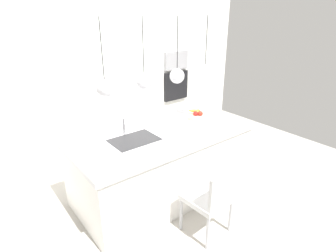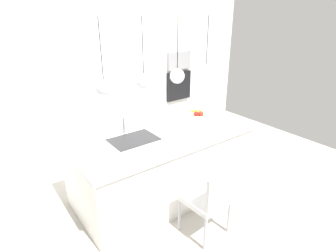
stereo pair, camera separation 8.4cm
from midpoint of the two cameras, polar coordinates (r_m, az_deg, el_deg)
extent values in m
plane|color=#BCB7AD|center=(3.99, -1.78, -13.36)|extent=(6.60, 6.60, 0.00)
cube|color=white|center=(4.78, -13.94, 9.34)|extent=(6.00, 0.10, 2.60)
cube|color=white|center=(3.75, -1.86, -8.02)|extent=(2.27, 1.09, 0.86)
cube|color=white|center=(3.54, -1.95, -1.58)|extent=(2.33, 1.15, 0.06)
cube|color=#2D2D30|center=(3.33, -7.66, -2.93)|extent=(0.56, 0.40, 0.02)
cylinder|color=silver|center=(3.48, -9.79, 0.13)|extent=(0.02, 0.02, 0.22)
cylinder|color=silver|center=(3.37, -9.24, 1.29)|extent=(0.02, 0.16, 0.02)
cylinder|color=beige|center=(3.96, 5.57, 1.93)|extent=(0.30, 0.30, 0.06)
sphere|color=red|center=(3.91, 5.10, 2.55)|extent=(0.07, 0.07, 0.07)
sphere|color=#B22D1E|center=(3.92, 6.02, 2.58)|extent=(0.08, 0.08, 0.08)
sphere|color=olive|center=(3.94, 5.45, 2.69)|extent=(0.07, 0.07, 0.07)
sphere|color=orange|center=(3.98, 5.61, 2.93)|extent=(0.08, 0.08, 0.08)
ellipsoid|color=yellow|center=(3.95, 4.93, 3.15)|extent=(0.18, 0.12, 0.07)
cube|color=#9E9EA3|center=(5.49, 1.20, 13.36)|extent=(0.54, 0.08, 0.34)
cube|color=black|center=(5.59, 1.16, 8.29)|extent=(0.56, 0.08, 0.56)
cube|color=silver|center=(3.16, 7.23, -14.35)|extent=(0.48, 0.48, 0.06)
cube|color=silver|center=(2.93, 10.55, -12.60)|extent=(0.43, 0.07, 0.38)
cylinder|color=#B2B2B7|center=(3.52, 6.73, -14.77)|extent=(0.04, 0.04, 0.42)
cylinder|color=#B2B2B7|center=(3.30, 1.96, -17.63)|extent=(0.04, 0.04, 0.42)
cylinder|color=#B2B2B7|center=(3.34, 12.02, -17.61)|extent=(0.04, 0.04, 0.42)
cylinder|color=#B2B2B7|center=(3.10, 7.35, -20.99)|extent=(0.04, 0.04, 0.42)
sphere|color=silver|center=(2.96, -13.63, 7.54)|extent=(0.18, 0.18, 0.18)
cylinder|color=black|center=(2.89, -14.35, 15.06)|extent=(0.01, 0.01, 0.60)
sphere|color=silver|center=(3.18, -5.68, 9.07)|extent=(0.18, 0.18, 0.18)
cylinder|color=black|center=(3.12, -5.96, 16.11)|extent=(0.01, 0.01, 0.60)
sphere|color=silver|center=(3.46, 1.17, 10.25)|extent=(0.18, 0.18, 0.18)
cylinder|color=black|center=(3.40, 1.23, 16.73)|extent=(0.01, 0.01, 0.60)
sphere|color=silver|center=(3.78, 6.98, 11.13)|extent=(0.18, 0.18, 0.18)
cylinder|color=black|center=(3.72, 7.27, 17.07)|extent=(0.01, 0.01, 0.60)
camera|label=1|loc=(0.04, -90.67, -0.28)|focal=29.61mm
camera|label=2|loc=(0.04, 89.33, 0.28)|focal=29.61mm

